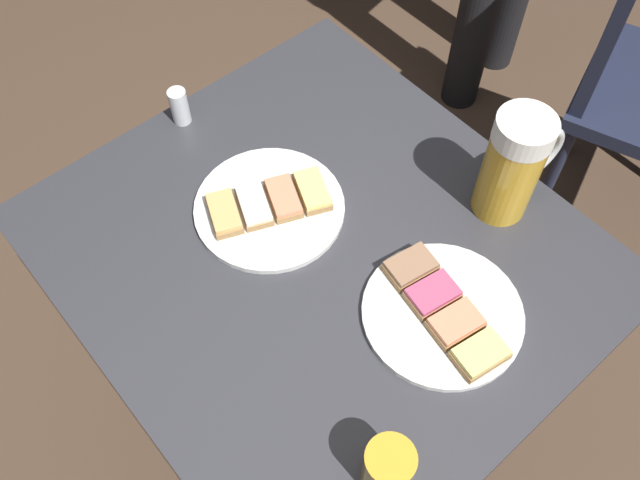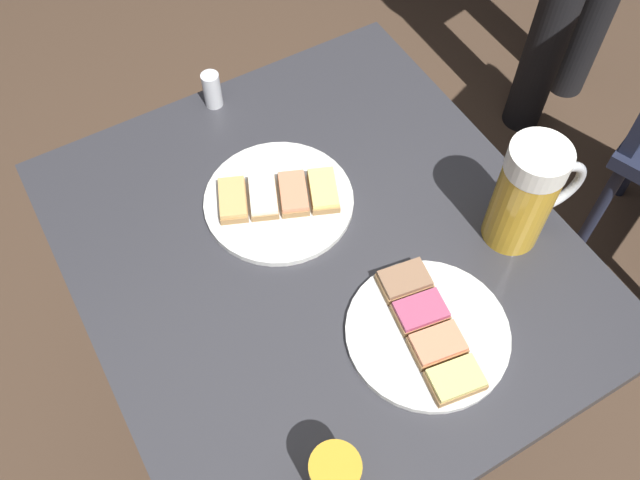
{
  "view_description": "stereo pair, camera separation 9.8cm",
  "coord_description": "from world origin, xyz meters",
  "px_view_note": "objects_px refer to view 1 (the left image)",
  "views": [
    {
      "loc": [
        -0.4,
        0.35,
        1.56
      ],
      "look_at": [
        0.0,
        0.0,
        0.74
      ],
      "focal_mm": 38.26,
      "sensor_mm": 36.0,
      "label": 1
    },
    {
      "loc": [
        -0.46,
        0.27,
        1.56
      ],
      "look_at": [
        0.0,
        0.0,
        0.74
      ],
      "focal_mm": 38.26,
      "sensor_mm": 36.0,
      "label": 2
    }
  ],
  "objects_px": {
    "beer_glass_small": "(388,469)",
    "plate_near": "(269,206)",
    "salt_shaker": "(179,106)",
    "beer_mug": "(514,165)",
    "plate_far": "(443,312)"
  },
  "relations": [
    {
      "from": "beer_glass_small",
      "to": "plate_near",
      "type": "bearing_deg",
      "value": -19.39
    },
    {
      "from": "plate_near",
      "to": "beer_glass_small",
      "type": "height_order",
      "value": "beer_glass_small"
    },
    {
      "from": "plate_near",
      "to": "salt_shaker",
      "type": "xyz_separation_m",
      "value": [
        0.24,
        -0.0,
        0.02
      ]
    },
    {
      "from": "beer_mug",
      "to": "beer_glass_small",
      "type": "bearing_deg",
      "value": 113.53
    },
    {
      "from": "plate_near",
      "to": "beer_glass_small",
      "type": "relative_size",
      "value": 2.61
    },
    {
      "from": "salt_shaker",
      "to": "beer_mug",
      "type": "bearing_deg",
      "value": -149.47
    },
    {
      "from": "plate_far",
      "to": "beer_mug",
      "type": "xyz_separation_m",
      "value": [
        0.07,
        -0.21,
        0.08
      ]
    },
    {
      "from": "beer_mug",
      "to": "plate_near",
      "type": "bearing_deg",
      "value": 51.25
    },
    {
      "from": "beer_glass_small",
      "to": "beer_mug",
      "type": "bearing_deg",
      "value": -66.47
    },
    {
      "from": "beer_glass_small",
      "to": "salt_shaker",
      "type": "distance_m",
      "value": 0.65
    },
    {
      "from": "beer_glass_small",
      "to": "salt_shaker",
      "type": "bearing_deg",
      "value": -12.81
    },
    {
      "from": "plate_near",
      "to": "beer_mug",
      "type": "xyz_separation_m",
      "value": [
        -0.22,
        -0.27,
        0.08
      ]
    },
    {
      "from": "plate_far",
      "to": "beer_glass_small",
      "type": "bearing_deg",
      "value": 116.89
    },
    {
      "from": "salt_shaker",
      "to": "plate_near",
      "type": "bearing_deg",
      "value": 179.0
    },
    {
      "from": "salt_shaker",
      "to": "plate_far",
      "type": "bearing_deg",
      "value": -173.07
    }
  ]
}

